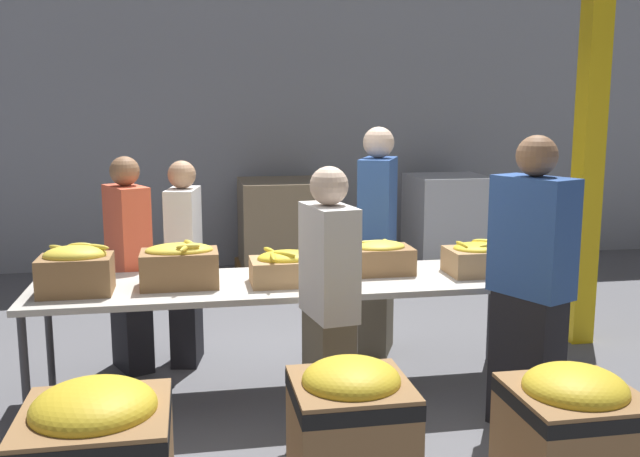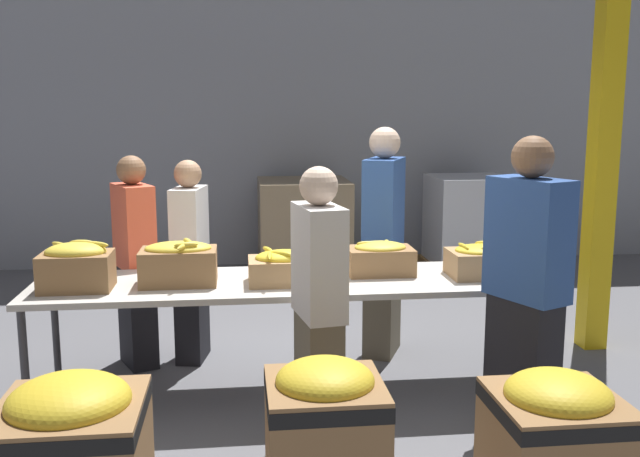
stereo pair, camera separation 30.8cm
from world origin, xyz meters
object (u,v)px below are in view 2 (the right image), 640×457
(banana_box_0, at_px, (76,266))
(donation_bin_1, at_px, (325,445))
(banana_box_2, at_px, (285,267))
(pallet_stack_0, at_px, (468,226))
(sorting_table, at_px, (288,286))
(volunteer_2, at_px, (383,243))
(volunteer_4, at_px, (191,262))
(banana_box_1, at_px, (179,262))
(volunteer_3, at_px, (526,291))
(donation_bin_2, at_px, (555,444))
(volunteer_0, at_px, (135,263))
(banana_box_3, at_px, (380,258))
(pallet_stack_1, at_px, (303,229))
(banana_box_4, at_px, (480,260))
(volunteer_1, at_px, (319,310))
(support_pillar, at_px, (607,98))

(banana_box_0, relative_size, donation_bin_1, 0.52)
(banana_box_2, bearing_deg, pallet_stack_0, 55.20)
(sorting_table, xyz_separation_m, donation_bin_1, (0.05, -1.67, -0.30))
(volunteer_2, xyz_separation_m, volunteer_4, (-1.48, 0.03, -0.12))
(donation_bin_1, relative_size, pallet_stack_0, 0.74)
(sorting_table, xyz_separation_m, banana_box_1, (-0.71, -0.03, 0.19))
(volunteer_3, height_order, donation_bin_2, volunteer_3)
(donation_bin_2, bearing_deg, volunteer_0, 133.43)
(sorting_table, distance_m, volunteer_3, 1.55)
(sorting_table, height_order, banana_box_1, banana_box_1)
(banana_box_3, distance_m, volunteer_0, 1.83)
(banana_box_2, bearing_deg, pallet_stack_1, 82.69)
(sorting_table, bearing_deg, volunteer_3, -31.05)
(banana_box_3, distance_m, volunteer_4, 1.49)
(banana_box_0, distance_m, volunteer_3, 2.75)
(sorting_table, distance_m, pallet_stack_1, 3.40)
(banana_box_2, relative_size, banana_box_4, 1.14)
(pallet_stack_0, distance_m, pallet_stack_1, 1.93)
(volunteer_0, bearing_deg, sorting_table, 33.96)
(banana_box_0, distance_m, banana_box_4, 2.65)
(sorting_table, height_order, volunteer_4, volunteer_4)
(banana_box_4, bearing_deg, sorting_table, 177.82)
(volunteer_4, bearing_deg, volunteer_1, 38.73)
(donation_bin_2, distance_m, pallet_stack_0, 5.15)
(support_pillar, distance_m, pallet_stack_0, 3.03)
(banana_box_0, relative_size, volunteer_4, 0.28)
(banana_box_1, xyz_separation_m, donation_bin_2, (1.84, -1.64, -0.55))
(sorting_table, distance_m, banana_box_3, 0.67)
(volunteer_0, distance_m, donation_bin_2, 3.25)
(banana_box_2, distance_m, pallet_stack_0, 4.18)
(sorting_table, relative_size, banana_box_2, 7.07)
(banana_box_0, xyz_separation_m, donation_bin_1, (1.38, -1.57, -0.50))
(volunteer_4, distance_m, donation_bin_1, 2.55)
(banana_box_4, height_order, donation_bin_1, banana_box_4)
(volunteer_2, bearing_deg, volunteer_4, -67.21)
(pallet_stack_1, bearing_deg, donation_bin_2, -81.98)
(banana_box_2, height_order, volunteer_3, volunteer_3)
(banana_box_3, bearing_deg, volunteer_4, 153.86)
(banana_box_2, bearing_deg, volunteer_3, -27.85)
(banana_box_2, height_order, pallet_stack_0, pallet_stack_0)
(banana_box_4, distance_m, donation_bin_1, 2.10)
(banana_box_1, xyz_separation_m, volunteer_2, (1.51, 0.75, -0.05))
(banana_box_3, height_order, volunteer_1, volunteer_1)
(banana_box_2, relative_size, banana_box_3, 1.05)
(sorting_table, xyz_separation_m, banana_box_3, (0.65, 0.10, 0.16))
(banana_box_0, distance_m, banana_box_3, 1.99)
(banana_box_2, relative_size, volunteer_1, 0.29)
(banana_box_4, height_order, pallet_stack_1, pallet_stack_1)
(sorting_table, bearing_deg, volunteer_4, 132.50)
(banana_box_1, height_order, volunteer_3, volunteer_3)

